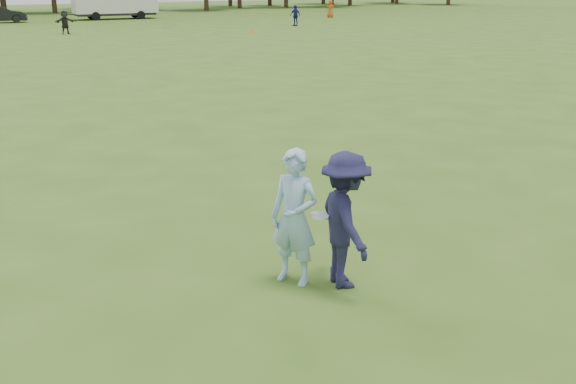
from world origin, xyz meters
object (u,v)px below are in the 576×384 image
car_f (0,14)px  field_cone (253,31)px  player_far_b (295,15)px  defender (345,220)px  player_far_c (330,9)px  player_far_d (65,22)px  cargo_trailer (115,1)px  thrower (294,217)px

car_f → field_cone: size_ratio=15.09×
player_far_b → defender: bearing=-52.8°
defender → player_far_b: bearing=-16.3°
player_far_c → car_f: bearing=28.1°
defender → player_far_c: size_ratio=1.13×
player_far_c → car_f: (-30.96, 6.69, -0.13)m
player_far_d → defender: bearing=-101.0°
car_f → cargo_trailer: cargo_trailer is taller
player_far_b → player_far_d: bearing=-117.3°
thrower → player_far_c: bearing=116.0°
thrower → field_cone: bearing=123.5°
player_far_d → field_cone: 13.96m
field_cone → defender: bearing=-112.1°
player_far_c → player_far_d: size_ratio=1.03×
defender → cargo_trailer: 62.52m
defender → player_far_c: (31.26, 54.24, -0.11)m
defender → car_f: 60.92m
player_far_d → car_f: (-3.28, 15.16, -0.10)m
player_far_d → cargo_trailer: size_ratio=0.19×
player_far_c → cargo_trailer: (-20.29, 7.31, 0.90)m
defender → field_cone: 43.98m
player_far_b → player_far_c: size_ratio=1.00×
thrower → field_cone: 43.83m
player_far_c → field_cone: bearing=82.9°
thrower → player_far_d: thrower is taller
player_far_d → car_f: size_ratio=0.38×
player_far_b → car_f: 27.21m
player_far_c → cargo_trailer: bearing=20.5°
defender → player_far_b: (22.66, 45.42, -0.11)m
player_far_d → field_cone: bearing=-27.7°
thrower → player_far_b: thrower is taller
field_cone → cargo_trailer: bearing=105.1°
thrower → defender: bearing=22.3°
defender → player_far_d: 45.91m
defender → player_far_b: defender is taller
player_far_d → field_cone: player_far_d is taller
field_cone → cargo_trailer: (-5.61, 20.82, 1.63)m
defender → player_far_c: defender is taller
cargo_trailer → car_f: bearing=-176.7°
cargo_trailer → thrower: bearing=-100.7°
defender → field_cone: bearing=-11.9°
thrower → defender: thrower is taller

